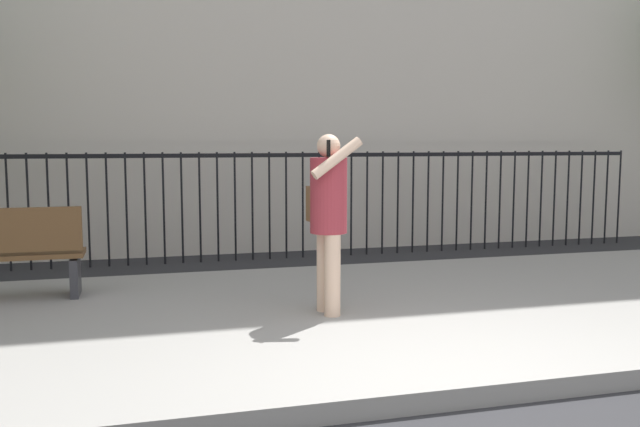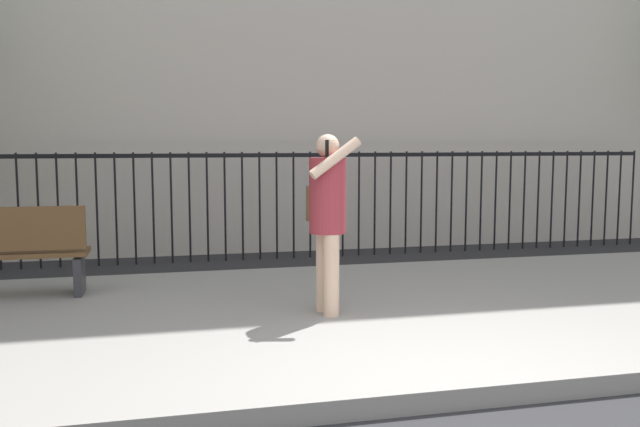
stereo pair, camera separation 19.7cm
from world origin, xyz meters
name	(u,v)px [view 2 (the right image)]	position (x,y,z in m)	size (l,w,h in m)	color
ground_plane	(450,412)	(0.00, 0.00, 0.00)	(60.00, 60.00, 0.00)	#28282B
sidewalk	(355,315)	(0.00, 2.20, 0.07)	(28.00, 4.40, 0.15)	gray
iron_fence	(285,191)	(0.00, 5.90, 1.02)	(12.03, 0.04, 1.60)	black
pedestrian_on_phone	(327,210)	(-0.31, 2.09, 1.12)	(0.49, 0.67, 1.66)	beige
street_bench	(5,250)	(-3.35, 3.38, 0.65)	(1.60, 0.45, 0.95)	brown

